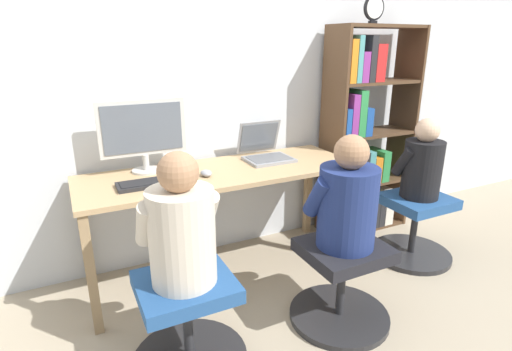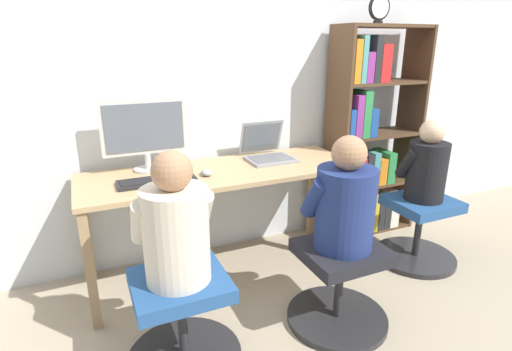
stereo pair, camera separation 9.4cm
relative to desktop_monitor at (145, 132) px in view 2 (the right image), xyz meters
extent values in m
plane|color=tan|center=(0.44, -0.50, -0.99)|extent=(14.00, 14.00, 0.00)
cube|color=silver|center=(0.44, 0.19, 0.31)|extent=(10.00, 0.05, 2.60)
cube|color=tan|center=(0.44, -0.19, -0.26)|extent=(1.79, 0.62, 0.03)
cube|color=#9C7D56|center=(-0.42, -0.46, -0.64)|extent=(0.05, 0.05, 0.71)
cube|color=#9C7D56|center=(1.30, -0.46, -0.64)|extent=(0.05, 0.05, 0.71)
cube|color=#9C7D56|center=(-0.42, 0.08, -0.64)|extent=(0.05, 0.05, 0.71)
cube|color=#9C7D56|center=(1.30, 0.08, -0.64)|extent=(0.05, 0.05, 0.71)
cylinder|color=beige|center=(0.00, 0.00, -0.24)|extent=(0.18, 0.18, 0.01)
cylinder|color=beige|center=(0.00, 0.00, -0.19)|extent=(0.04, 0.04, 0.10)
cube|color=beige|center=(0.00, 0.00, 0.03)|extent=(0.53, 0.02, 0.34)
cube|color=slate|center=(0.00, -0.01, 0.03)|extent=(0.48, 0.01, 0.30)
cube|color=gray|center=(0.82, -0.13, -0.24)|extent=(0.32, 0.25, 0.02)
cube|color=slate|center=(0.82, -0.13, -0.23)|extent=(0.28, 0.19, 0.00)
cube|color=gray|center=(0.82, 0.03, -0.11)|extent=(0.32, 0.08, 0.24)
cube|color=slate|center=(0.82, 0.02, -0.11)|extent=(0.28, 0.07, 0.20)
cube|color=#232326|center=(0.00, -0.27, -0.24)|extent=(0.45, 0.15, 0.02)
cube|color=black|center=(0.00, -0.27, -0.22)|extent=(0.41, 0.12, 0.00)
ellipsoid|color=#99999E|center=(0.31, -0.26, -0.23)|extent=(0.07, 0.09, 0.04)
cylinder|color=#262628|center=(-0.03, -0.90, -0.77)|extent=(0.05, 0.05, 0.37)
cube|color=#234C84|center=(-0.03, -0.90, -0.55)|extent=(0.44, 0.40, 0.07)
cylinder|color=#262628|center=(0.85, -0.95, -0.97)|extent=(0.57, 0.57, 0.04)
cylinder|color=#262628|center=(0.85, -0.95, -0.77)|extent=(0.05, 0.05, 0.37)
cube|color=black|center=(0.85, -0.95, -0.55)|extent=(0.44, 0.40, 0.07)
cylinder|color=beige|center=(-0.03, -0.90, -0.29)|extent=(0.30, 0.30, 0.45)
sphere|color=#A87A56|center=(-0.03, -0.90, 0.01)|extent=(0.18, 0.18, 0.18)
cylinder|color=beige|center=(-0.18, -0.83, -0.23)|extent=(0.08, 0.20, 0.25)
cylinder|color=beige|center=(0.11, -0.83, -0.23)|extent=(0.08, 0.20, 0.25)
cylinder|color=navy|center=(0.85, -0.95, -0.29)|extent=(0.31, 0.31, 0.44)
sphere|color=#A87A56|center=(0.85, -0.95, 0.01)|extent=(0.18, 0.18, 0.18)
cylinder|color=navy|center=(0.70, -0.89, -0.23)|extent=(0.09, 0.20, 0.25)
cylinder|color=navy|center=(0.99, -0.89, -0.23)|extent=(0.09, 0.20, 0.25)
cube|color=#513823|center=(1.42, -0.04, -0.17)|extent=(0.02, 0.30, 1.65)
cube|color=#513823|center=(2.15, -0.04, -0.17)|extent=(0.02, 0.30, 1.65)
cube|color=#513823|center=(1.79, -0.04, -0.98)|extent=(0.71, 0.29, 0.02)
cube|color=#513823|center=(1.79, -0.04, -0.57)|extent=(0.71, 0.29, 0.02)
cube|color=#513823|center=(1.79, -0.04, -0.17)|extent=(0.71, 0.29, 0.02)
cube|color=#513823|center=(1.79, -0.04, 0.24)|extent=(0.71, 0.29, 0.02)
cube|color=#513823|center=(1.79, -0.04, 0.65)|extent=(0.71, 0.29, 0.02)
cube|color=orange|center=(1.47, -0.09, -0.82)|extent=(0.06, 0.19, 0.30)
cube|color=orange|center=(1.55, -0.07, -0.81)|extent=(0.08, 0.21, 0.32)
cube|color=#262628|center=(1.64, -0.07, -0.83)|extent=(0.09, 0.22, 0.28)
cube|color=#262628|center=(1.72, -0.06, -0.81)|extent=(0.04, 0.25, 0.32)
cube|color=gold|center=(1.77, -0.06, -0.81)|extent=(0.04, 0.24, 0.33)
cube|color=#262628|center=(1.83, -0.08, -0.83)|extent=(0.06, 0.21, 0.28)
cube|color=#262628|center=(1.89, -0.08, -0.86)|extent=(0.06, 0.21, 0.21)
cube|color=silver|center=(1.97, -0.09, -0.81)|extent=(0.09, 0.18, 0.32)
cube|color=#8C338C|center=(1.46, -0.07, -0.41)|extent=(0.04, 0.22, 0.29)
cube|color=gold|center=(1.53, -0.09, -0.45)|extent=(0.08, 0.18, 0.22)
cube|color=red|center=(1.60, -0.08, -0.44)|extent=(0.04, 0.20, 0.24)
cube|color=#262628|center=(1.66, -0.08, -0.43)|extent=(0.06, 0.20, 0.27)
cube|color=teal|center=(1.73, -0.07, -0.43)|extent=(0.06, 0.22, 0.27)
cube|color=orange|center=(1.80, -0.10, -0.45)|extent=(0.07, 0.17, 0.21)
cube|color=#2D8C47|center=(1.88, -0.07, -0.43)|extent=(0.07, 0.23, 0.25)
cube|color=#1E4C9E|center=(1.46, -0.06, -0.04)|extent=(0.05, 0.25, 0.22)
cube|color=#8C338C|center=(1.52, -0.07, 0.01)|extent=(0.06, 0.23, 0.32)
cube|color=#2D8C47|center=(1.59, -0.08, 0.02)|extent=(0.07, 0.20, 0.35)
cube|color=#1E4C9E|center=(1.66, -0.06, -0.05)|extent=(0.07, 0.25, 0.21)
cube|color=orange|center=(1.47, -0.09, 0.41)|extent=(0.06, 0.18, 0.30)
cube|color=teal|center=(1.52, -0.08, 0.42)|extent=(0.04, 0.20, 0.33)
cube|color=#8C338C|center=(1.58, -0.07, 0.36)|extent=(0.06, 0.22, 0.22)
cube|color=#262628|center=(1.64, -0.09, 0.42)|extent=(0.06, 0.19, 0.33)
cube|color=red|center=(1.72, -0.10, 0.39)|extent=(0.09, 0.17, 0.27)
cube|color=black|center=(1.65, -0.13, 0.67)|extent=(0.06, 0.03, 0.02)
cylinder|color=black|center=(1.65, -0.13, 0.77)|extent=(0.17, 0.02, 0.17)
cylinder|color=white|center=(1.65, -0.14, 0.77)|extent=(0.15, 0.00, 0.15)
cylinder|color=#262628|center=(1.78, -0.61, -0.97)|extent=(0.57, 0.57, 0.04)
cylinder|color=#262628|center=(1.78, -0.61, -0.77)|extent=(0.05, 0.05, 0.37)
cube|color=#234C84|center=(1.78, -0.61, -0.55)|extent=(0.44, 0.40, 0.07)
cylinder|color=black|center=(1.78, -0.61, -0.31)|extent=(0.26, 0.26, 0.41)
sphere|color=beige|center=(1.78, -0.61, -0.03)|extent=(0.16, 0.16, 0.16)
cylinder|color=black|center=(1.65, -0.55, -0.25)|extent=(0.07, 0.18, 0.23)
cylinder|color=black|center=(1.90, -0.55, -0.25)|extent=(0.07, 0.18, 0.23)
camera|label=1|loc=(-0.45, -2.48, 0.54)|focal=28.00mm
camera|label=2|loc=(-0.36, -2.52, 0.54)|focal=28.00mm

